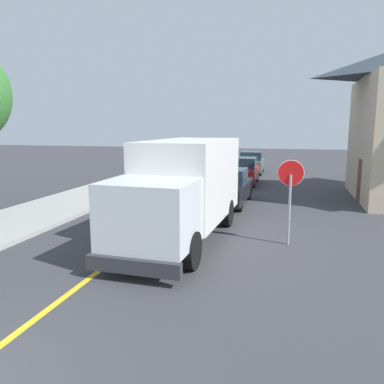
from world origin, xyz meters
name	(u,v)px	position (x,y,z in m)	size (l,w,h in m)	color
centre_line_yellow	(161,224)	(0.00, 10.00, 0.00)	(0.16, 56.00, 0.01)	gold
box_truck	(183,186)	(1.33, 8.36, 1.77)	(2.72, 7.28, 3.20)	silver
parked_car_near	(228,188)	(1.85, 14.31, 0.79)	(1.93, 4.45, 1.67)	black
parked_car_mid	(243,171)	(1.74, 21.03, 0.79)	(1.86, 4.42, 1.67)	maroon
parked_car_far	(251,163)	(1.70, 26.72, 0.79)	(1.83, 4.41, 1.67)	#4C564C
stop_sign	(290,186)	(4.67, 8.56, 1.86)	(0.80, 0.10, 2.65)	gray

